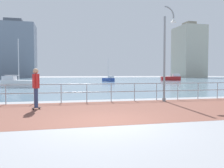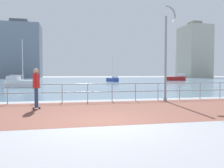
# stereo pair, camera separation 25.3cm
# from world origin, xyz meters

# --- Properties ---
(ground) EXTENTS (220.00, 220.00, 0.00)m
(ground) POSITION_xyz_m (0.00, 40.00, 0.00)
(ground) COLOR gray
(brick_paving) EXTENTS (28.00, 5.95, 0.01)m
(brick_paving) POSITION_xyz_m (0.00, 2.43, 0.00)
(brick_paving) COLOR brown
(brick_paving) RESTS_ON ground
(harbor_water) EXTENTS (180.00, 88.00, 0.00)m
(harbor_water) POSITION_xyz_m (0.00, 50.41, 0.00)
(harbor_water) COLOR slate
(harbor_water) RESTS_ON ground
(waterfront_railing) EXTENTS (25.25, 0.06, 1.04)m
(waterfront_railing) POSITION_xyz_m (-0.00, 5.41, 0.72)
(waterfront_railing) COLOR #9EADB7
(waterfront_railing) RESTS_ON ground
(lamppost) EXTENTS (0.82, 0.36, 5.44)m
(lamppost) POSITION_xyz_m (4.55, 4.81, 3.01)
(lamppost) COLOR gray
(lamppost) RESTS_ON ground
(skateboarder) EXTENTS (0.41, 0.55, 1.82)m
(skateboarder) POSITION_xyz_m (-2.49, 3.31, 1.10)
(skateboarder) COLOR black
(skateboarder) RESTS_ON ground
(sailboat_gray) EXTENTS (4.15, 2.63, 5.59)m
(sailboat_gray) POSITION_xyz_m (-6.24, 20.47, 0.53)
(sailboat_gray) COLOR white
(sailboat_gray) RESTS_ON ground
(sailboat_ivory) EXTENTS (2.12, 3.55, 4.77)m
(sailboat_ivory) POSITION_xyz_m (8.34, 38.81, 0.46)
(sailboat_ivory) COLOR #284799
(sailboat_ivory) RESTS_ON ground
(sailboat_navy) EXTENTS (4.69, 2.18, 6.34)m
(sailboat_navy) POSITION_xyz_m (24.59, 42.39, 0.60)
(sailboat_navy) COLOR #B21E1E
(sailboat_navy) RESTS_ON ground
(tower_glass) EXTENTS (10.46, 12.95, 24.37)m
(tower_glass) POSITION_xyz_m (54.23, 82.99, 11.36)
(tower_glass) COLOR #B2AD99
(tower_glass) RESTS_ON ground
(tower_beige) EXTENTS (17.59, 12.64, 24.70)m
(tower_beige) POSITION_xyz_m (-20.68, 95.60, 11.52)
(tower_beige) COLOR slate
(tower_beige) RESTS_ON ground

